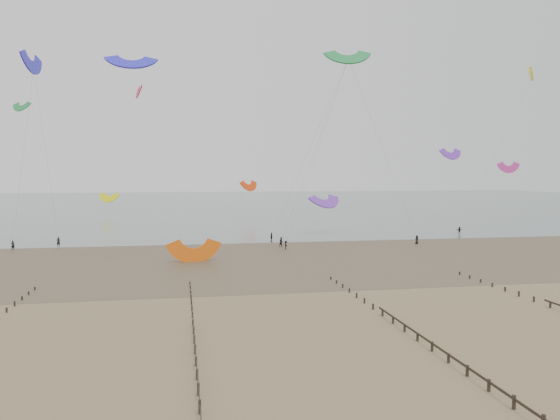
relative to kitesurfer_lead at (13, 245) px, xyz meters
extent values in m
plane|color=brown|center=(44.68, -48.28, -0.88)|extent=(500.00, 500.00, 0.00)
plane|color=#475654|center=(44.68, 151.72, -0.85)|extent=(500.00, 500.00, 0.00)
plane|color=#473A28|center=(44.68, -13.28, -0.87)|extent=(500.00, 500.00, 0.00)
ellipsoid|color=slate|center=(26.68, -26.28, -0.87)|extent=(23.60, 14.36, 0.01)
ellipsoid|color=slate|center=(56.68, -10.28, -0.87)|extent=(33.64, 18.32, 0.01)
ellipsoid|color=slate|center=(89.68, -18.28, -0.87)|extent=(19.65, 13.67, 0.01)
ellipsoid|color=slate|center=(4.68, -8.28, -0.87)|extent=(26.95, 14.22, 0.01)
cube|color=black|center=(12.68, -46.81, -0.65)|extent=(0.16, 0.16, 0.57)
cube|color=black|center=(12.68, -44.17, -0.66)|extent=(0.16, 0.16, 0.54)
cube|color=black|center=(12.68, -41.54, -0.68)|extent=(0.16, 0.16, 0.51)
cube|color=black|center=(12.68, -38.91, -0.69)|extent=(0.16, 0.16, 0.48)
cube|color=black|center=(12.68, -36.28, -0.71)|extent=(0.16, 0.16, 0.45)
cube|color=black|center=(30.68, -73.12, -0.50)|extent=(0.16, 0.16, 0.86)
cube|color=black|center=(30.68, -70.49, -0.52)|extent=(0.16, 0.16, 0.83)
cube|color=black|center=(30.68, -67.86, -0.53)|extent=(0.16, 0.16, 0.80)
cube|color=black|center=(30.68, -65.23, -0.55)|extent=(0.16, 0.16, 0.77)
cube|color=black|center=(30.68, -62.60, -0.56)|extent=(0.16, 0.16, 0.74)
cube|color=black|center=(30.68, -59.96, -0.58)|extent=(0.16, 0.16, 0.71)
cube|color=black|center=(30.68, -57.33, -0.59)|extent=(0.16, 0.16, 0.68)
cube|color=black|center=(30.68, -54.70, -0.61)|extent=(0.16, 0.16, 0.65)
cube|color=black|center=(30.68, -52.07, -0.62)|extent=(0.16, 0.16, 0.62)
cube|color=black|center=(30.68, -49.44, -0.63)|extent=(0.16, 0.16, 0.59)
cube|color=black|center=(30.68, -46.81, -0.65)|extent=(0.16, 0.16, 0.57)
cube|color=black|center=(30.68, -44.17, -0.66)|extent=(0.16, 0.16, 0.54)
cube|color=black|center=(30.68, -41.54, -0.68)|extent=(0.16, 0.16, 0.51)
cube|color=black|center=(30.68, -38.91, -0.69)|extent=(0.16, 0.16, 0.48)
cube|color=black|center=(30.68, -36.28, -0.71)|extent=(0.16, 0.16, 0.45)
cube|color=black|center=(30.68, -70.03, -0.26)|extent=(0.06, 32.50, 0.18)
cube|color=black|center=(48.68, -75.75, -0.49)|extent=(0.16, 0.16, 0.88)
cube|color=black|center=(48.68, -73.12, -0.50)|extent=(0.16, 0.16, 0.86)
cube|color=black|center=(48.68, -70.49, -0.52)|extent=(0.16, 0.16, 0.83)
cube|color=black|center=(48.68, -67.86, -0.53)|extent=(0.16, 0.16, 0.80)
cube|color=black|center=(48.68, -65.23, -0.55)|extent=(0.16, 0.16, 0.77)
cube|color=black|center=(48.68, -62.60, -0.56)|extent=(0.16, 0.16, 0.74)
cube|color=black|center=(48.68, -59.96, -0.58)|extent=(0.16, 0.16, 0.71)
cube|color=black|center=(48.68, -57.33, -0.59)|extent=(0.16, 0.16, 0.68)
cube|color=black|center=(48.68, -54.70, -0.61)|extent=(0.16, 0.16, 0.65)
cube|color=black|center=(48.68, -52.07, -0.62)|extent=(0.16, 0.16, 0.62)
cube|color=black|center=(48.68, -49.44, -0.63)|extent=(0.16, 0.16, 0.59)
cube|color=black|center=(48.68, -46.81, -0.65)|extent=(0.16, 0.16, 0.57)
cube|color=black|center=(48.68, -44.17, -0.66)|extent=(0.16, 0.16, 0.54)
cube|color=black|center=(48.68, -41.54, -0.68)|extent=(0.16, 0.16, 0.51)
cube|color=black|center=(48.68, -38.91, -0.69)|extent=(0.16, 0.16, 0.48)
cube|color=black|center=(48.68, -36.28, -0.71)|extent=(0.16, 0.16, 0.45)
cube|color=black|center=(48.68, -70.03, -0.26)|extent=(0.06, 32.50, 0.18)
cube|color=black|center=(66.68, -54.70, -0.61)|extent=(0.16, 0.16, 0.65)
cube|color=black|center=(66.68, -52.07, -0.62)|extent=(0.16, 0.16, 0.62)
cube|color=black|center=(66.68, -49.44, -0.63)|extent=(0.16, 0.16, 0.59)
cube|color=black|center=(66.68, -46.81, -0.65)|extent=(0.16, 0.16, 0.57)
cube|color=black|center=(66.68, -44.17, -0.66)|extent=(0.16, 0.16, 0.54)
cube|color=black|center=(66.68, -41.54, -0.68)|extent=(0.16, 0.16, 0.51)
cube|color=black|center=(66.68, -38.91, -0.69)|extent=(0.16, 0.16, 0.48)
cube|color=black|center=(66.68, -36.28, -0.71)|extent=(0.16, 0.16, 0.45)
imported|color=black|center=(0.00, 0.00, 0.00)|extent=(0.67, 0.46, 1.76)
imported|color=black|center=(47.42, 3.36, 0.05)|extent=(0.87, 1.18, 1.86)
imported|color=black|center=(91.73, 10.06, -0.08)|extent=(1.50, 0.50, 1.61)
imported|color=black|center=(47.99, -4.64, 0.06)|extent=(1.07, 0.92, 1.87)
imported|color=black|center=(7.00, 3.31, 0.04)|extent=(0.79, 0.68, 1.84)
imported|color=black|center=(48.19, -8.06, -0.08)|extent=(1.01, 1.19, 1.60)
imported|color=black|center=(74.75, -4.81, -0.05)|extent=(0.89, 0.97, 1.67)
camera|label=1|loc=(29.80, -103.68, 12.83)|focal=35.00mm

